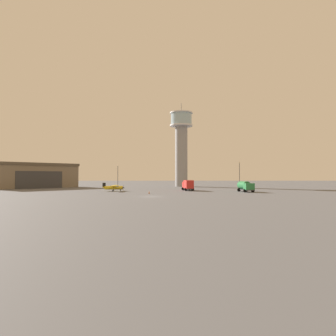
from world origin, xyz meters
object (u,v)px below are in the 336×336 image
control_tower (181,141)px  light_post_west (118,174)px  truck_fuel_tanker_green (245,186)px  truck_box_red (188,185)px  traffic_cone_near_left (149,192)px  airplane_yellow (113,187)px  light_post_east (239,173)px

control_tower → light_post_west: control_tower is taller
control_tower → light_post_west: bearing=-153.5°
truck_fuel_tanker_green → truck_box_red: size_ratio=1.01×
truck_fuel_tanker_green → traffic_cone_near_left: truck_fuel_tanker_green is taller
airplane_yellow → traffic_cone_near_left: bearing=-46.8°
truck_fuel_tanker_green → airplane_yellow: bearing=-104.6°
airplane_yellow → light_post_west: size_ratio=0.98×
truck_box_red → control_tower: bearing=-8.2°
airplane_yellow → truck_box_red: truck_box_red is taller
control_tower → light_post_east: (20.72, -16.37, -13.64)m
traffic_cone_near_left → airplane_yellow: bearing=133.6°
truck_fuel_tanker_green → light_post_west: 50.63m
truck_box_red → light_post_east: 27.99m
airplane_yellow → truck_box_red: (22.52, 3.32, 0.60)m
light_post_east → traffic_cone_near_left: 46.64m
truck_fuel_tanker_green → light_post_east: 26.50m
airplane_yellow → control_tower: bearing=58.9°
control_tower → airplane_yellow: bearing=-120.7°
airplane_yellow → light_post_west: bearing=95.4°
airplane_yellow → truck_box_red: 22.77m
control_tower → airplane_yellow: 47.81m
light_post_west → airplane_yellow: bearing=-84.2°
traffic_cone_near_left → truck_fuel_tanker_green: bearing=15.8°
control_tower → truck_fuel_tanker_green: (15.79, -42.09, -17.69)m
truck_fuel_tanker_green → truck_box_red: 17.48m
control_tower → light_post_west: size_ratio=4.10×
truck_box_red → light_post_east: bearing=-56.7°
control_tower → truck_box_red: bearing=-90.1°
control_tower → light_post_west: 31.47m
truck_box_red → traffic_cone_near_left: bearing=134.9°
light_post_east → control_tower: bearing=141.7°
truck_box_red → airplane_yellow: bearing=90.3°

